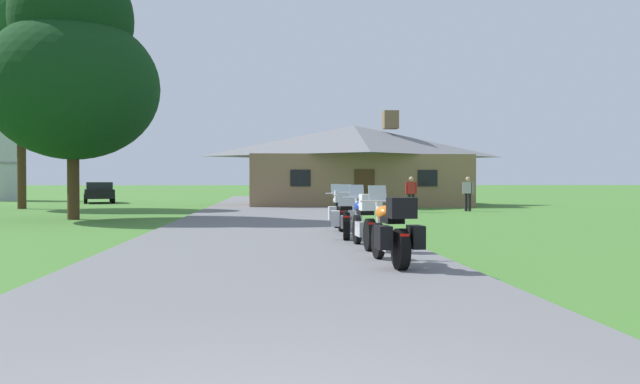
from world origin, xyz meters
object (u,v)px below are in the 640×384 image
object	(u,v)px
motorcycle_silver_farthest_in_row	(340,211)
parked_black_suv_far_left	(99,191)
motorcycle_blue_second_in_row	(365,221)
motorcycle_green_third_in_row	(346,215)
bystander_red_shirt_beside_signpost	(411,192)
tree_left_near	(73,67)
bystander_gray_shirt_near_lodge	(468,192)
tree_left_far	(21,67)
motorcycle_orange_nearest_to_camera	(393,232)

from	to	relation	value
motorcycle_silver_farthest_in_row	parked_black_suv_far_left	size ratio (longest dim) A/B	0.42
motorcycle_blue_second_in_row	motorcycle_silver_farthest_in_row	xyz separation A→B (m)	(0.05, 4.85, -0.01)
motorcycle_blue_second_in_row	motorcycle_green_third_in_row	distance (m)	2.30
bystander_red_shirt_beside_signpost	tree_left_near	distance (m)	15.55
motorcycle_silver_farthest_in_row	parked_black_suv_far_left	xyz separation A→B (m)	(-13.33, 25.99, 0.17)
bystander_gray_shirt_near_lodge	bystander_red_shirt_beside_signpost	size ratio (longest dim) A/B	1.00
tree_left_near	tree_left_far	size ratio (longest dim) A/B	0.86
motorcycle_orange_nearest_to_camera	motorcycle_silver_farthest_in_row	size ratio (longest dim) A/B	1.00
tree_left_far	motorcycle_green_third_in_row	bearing A→B (deg)	-52.69
tree_left_near	motorcycle_silver_farthest_in_row	bearing A→B (deg)	-36.26
motorcycle_blue_second_in_row	motorcycle_green_third_in_row	bearing A→B (deg)	90.19
tree_left_far	parked_black_suv_far_left	bearing A→B (deg)	80.02
bystander_red_shirt_beside_signpost	tree_left_near	world-z (taller)	tree_left_near
motorcycle_orange_nearest_to_camera	tree_left_near	world-z (taller)	tree_left_near
motorcycle_silver_farthest_in_row	bystander_gray_shirt_near_lodge	world-z (taller)	bystander_gray_shirt_near_lodge
bystander_red_shirt_beside_signpost	motorcycle_orange_nearest_to_camera	bearing A→B (deg)	-102.14
motorcycle_blue_second_in_row	parked_black_suv_far_left	world-z (taller)	parked_black_suv_far_left
motorcycle_green_third_in_row	tree_left_far	distance (m)	25.35
motorcycle_green_third_in_row	parked_black_suv_far_left	distance (m)	31.44
motorcycle_silver_farthest_in_row	parked_black_suv_far_left	distance (m)	29.21
tree_left_near	parked_black_suv_far_left	distance (m)	20.19
motorcycle_silver_farthest_in_row	tree_left_near	world-z (taller)	tree_left_near
motorcycle_orange_nearest_to_camera	motorcycle_green_third_in_row	xyz separation A→B (m)	(-0.12, 5.07, 0.00)
motorcycle_green_third_in_row	motorcycle_silver_farthest_in_row	size ratio (longest dim) A/B	1.00
motorcycle_green_third_in_row	bystander_red_shirt_beside_signpost	xyz separation A→B (m)	(4.83, 14.12, 0.32)
bystander_gray_shirt_near_lodge	tree_left_far	size ratio (longest dim) A/B	0.14
tree_left_near	bystander_red_shirt_beside_signpost	bearing A→B (deg)	18.64
bystander_red_shirt_beside_signpost	tree_left_far	size ratio (longest dim) A/B	0.14
motorcycle_orange_nearest_to_camera	tree_left_far	xyz separation A→B (m)	(-14.92, 24.48, 6.84)
motorcycle_green_third_in_row	bystander_gray_shirt_near_lodge	size ratio (longest dim) A/B	1.25
motorcycle_blue_second_in_row	motorcycle_green_third_in_row	xyz separation A→B (m)	(-0.09, 2.29, -0.01)
bystander_red_shirt_beside_signpost	motorcycle_blue_second_in_row	bearing A→B (deg)	-104.46
motorcycle_green_third_in_row	tree_left_far	size ratio (longest dim) A/B	0.18
motorcycle_silver_farthest_in_row	tree_left_near	size ratio (longest dim) A/B	0.21
parked_black_suv_far_left	motorcycle_orange_nearest_to_camera	bearing A→B (deg)	-84.30
tree_left_far	tree_left_near	bearing A→B (deg)	-60.76
motorcycle_silver_farthest_in_row	bystander_red_shirt_beside_signpost	world-z (taller)	bystander_red_shirt_beside_signpost
bystander_red_shirt_beside_signpost	parked_black_suv_far_left	xyz separation A→B (m)	(-18.01, 14.42, -0.15)
motorcycle_green_third_in_row	motorcycle_silver_farthest_in_row	xyz separation A→B (m)	(0.14, 2.55, 0.00)
motorcycle_green_third_in_row	bystander_gray_shirt_near_lodge	world-z (taller)	bystander_gray_shirt_near_lodge
motorcycle_orange_nearest_to_camera	parked_black_suv_far_left	xyz separation A→B (m)	(-13.31, 33.62, 0.17)
bystander_red_shirt_beside_signpost	tree_left_near	bearing A→B (deg)	-159.74
motorcycle_green_third_in_row	tree_left_near	distance (m)	14.11
motorcycle_green_third_in_row	tree_left_far	xyz separation A→B (m)	(-14.79, 19.41, 6.84)
motorcycle_green_third_in_row	tree_left_near	size ratio (longest dim) A/B	0.21
motorcycle_orange_nearest_to_camera	motorcycle_silver_farthest_in_row	bearing A→B (deg)	85.93
motorcycle_silver_farthest_in_row	tree_left_near	distance (m)	12.66
tree_left_far	parked_black_suv_far_left	xyz separation A→B (m)	(1.61, 9.13, -6.67)
motorcycle_orange_nearest_to_camera	motorcycle_green_third_in_row	size ratio (longest dim) A/B	1.00
motorcycle_green_third_in_row	motorcycle_orange_nearest_to_camera	bearing A→B (deg)	-82.50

